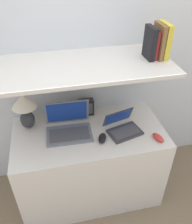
% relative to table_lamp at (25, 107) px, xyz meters
% --- Properties ---
extents(ground_plane, '(12.00, 12.00, 0.00)m').
position_rel_table_lamp_xyz_m(ground_plane, '(0.48, -0.49, -0.97)').
color(ground_plane, '#7A664C').
extents(wall_back, '(6.00, 0.05, 2.40)m').
position_rel_table_lamp_xyz_m(wall_back, '(0.48, 0.22, 0.23)').
color(wall_back, silver).
rests_on(wall_back, ground_plane).
extents(desk, '(1.24, 0.64, 0.77)m').
position_rel_table_lamp_xyz_m(desk, '(0.48, -0.17, -0.59)').
color(desk, silver).
rests_on(desk, ground_plane).
extents(back_riser, '(1.24, 0.04, 1.31)m').
position_rel_table_lamp_xyz_m(back_riser, '(0.48, 0.17, -0.32)').
color(back_riser, silver).
rests_on(back_riser, ground_plane).
extents(shelf, '(1.24, 0.58, 0.03)m').
position_rel_table_lamp_xyz_m(shelf, '(0.48, -0.10, 0.35)').
color(shelf, silver).
rests_on(shelf, back_riser).
extents(table_lamp, '(0.20, 0.20, 0.32)m').
position_rel_table_lamp_xyz_m(table_lamp, '(0.00, 0.00, 0.00)').
color(table_lamp, '#2D2D33').
rests_on(table_lamp, desk).
extents(laptop_large, '(0.37, 0.29, 0.25)m').
position_rel_table_lamp_xyz_m(laptop_large, '(0.32, -0.14, -0.15)').
color(laptop_large, slate).
rests_on(laptop_large, desk).
extents(laptop_small, '(0.31, 0.29, 0.16)m').
position_rel_table_lamp_xyz_m(laptop_small, '(0.75, -0.22, -0.17)').
color(laptop_small, '#333338').
rests_on(laptop_small, desk).
extents(computer_mouse, '(0.10, 0.13, 0.04)m').
position_rel_table_lamp_xyz_m(computer_mouse, '(0.56, -0.29, -0.18)').
color(computer_mouse, black).
rests_on(computer_mouse, desk).
extents(second_mouse, '(0.09, 0.13, 0.04)m').
position_rel_table_lamp_xyz_m(second_mouse, '(0.99, -0.38, -0.18)').
color(second_mouse, red).
rests_on(second_mouse, desk).
extents(router_box, '(0.13, 0.06, 0.15)m').
position_rel_table_lamp_xyz_m(router_box, '(0.50, 0.07, -0.12)').
color(router_box, black).
rests_on(router_box, desk).
extents(book_yellow, '(0.04, 0.17, 0.25)m').
position_rel_table_lamp_xyz_m(book_yellow, '(1.05, -0.10, 0.49)').
color(book_yellow, gold).
rests_on(book_yellow, shelf).
extents(book_brown, '(0.03, 0.17, 0.24)m').
position_rel_table_lamp_xyz_m(book_brown, '(1.01, -0.10, 0.49)').
color(book_brown, brown).
rests_on(book_brown, shelf).
extents(book_red, '(0.02, 0.12, 0.20)m').
position_rel_table_lamp_xyz_m(book_red, '(0.98, -0.10, 0.46)').
color(book_red, '#A82823').
rests_on(book_red, shelf).
extents(book_black, '(0.04, 0.15, 0.23)m').
position_rel_table_lamp_xyz_m(book_black, '(0.95, -0.10, 0.48)').
color(book_black, black).
rests_on(book_black, shelf).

